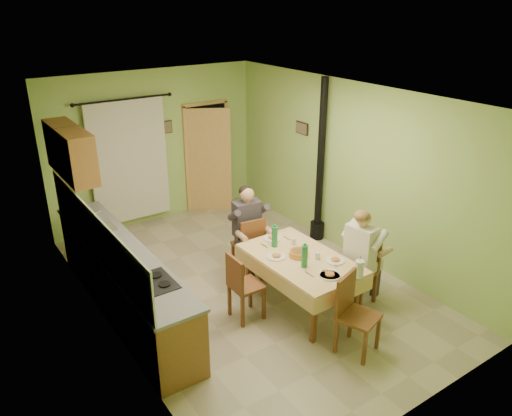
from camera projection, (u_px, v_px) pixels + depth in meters
floor at (246, 285)px, 7.41m from camera, size 4.00×6.00×0.01m
room_shell at (245, 169)px, 6.70m from camera, size 4.04×6.04×2.82m
kitchen_run at (122, 279)px, 6.64m from camera, size 0.64×3.64×1.56m
upper_cabinets at (70, 151)px, 6.99m from camera, size 0.35×1.40×0.70m
curtain at (129, 161)px, 8.83m from camera, size 1.70×0.07×2.22m
doorway at (208, 158)px, 9.71m from camera, size 0.96×0.46×2.15m
dining_table at (300, 282)px, 6.77m from camera, size 1.04×1.69×0.76m
tableware at (307, 256)px, 6.53m from camera, size 0.82×1.63×0.33m
chair_far at (248, 256)px, 7.62m from camera, size 0.45×0.45×0.96m
chair_near at (356, 330)px, 5.95m from camera, size 0.54×0.54×0.99m
chair_right at (359, 284)px, 6.91m from camera, size 0.45×0.45×0.95m
chair_left at (246, 298)px, 6.57m from camera, size 0.40×0.40×0.94m
man_far at (248, 221)px, 7.40m from camera, size 0.61×0.50×1.39m
man_right at (362, 246)px, 6.67m from camera, size 0.52×0.62×1.39m
stove_flue at (319, 184)px, 8.45m from camera, size 0.24×0.24×2.80m
picture_back at (167, 127)px, 9.11m from camera, size 0.19×0.03×0.23m
picture_right at (302, 128)px, 8.62m from camera, size 0.03×0.31×0.21m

